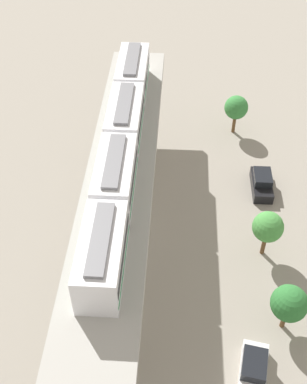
% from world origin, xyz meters
% --- Properties ---
extents(ground_plane, '(120.00, 120.00, 0.00)m').
position_xyz_m(ground_plane, '(0.00, 0.00, 0.00)').
color(ground_plane, gray).
extents(viaduct, '(5.20, 35.80, 7.76)m').
position_xyz_m(viaduct, '(0.00, 0.00, 6.06)').
color(viaduct, '#A8A59E').
rests_on(viaduct, ground).
extents(train, '(2.64, 27.45, 3.24)m').
position_xyz_m(train, '(0.00, 0.52, 9.29)').
color(train, white).
rests_on(train, viaduct).
extents(parked_car_white, '(2.52, 4.45, 1.76)m').
position_xyz_m(parked_car_white, '(10.04, -12.45, 0.74)').
color(parked_car_white, white).
rests_on(parked_car_white, ground).
extents(parked_car_black, '(1.82, 4.21, 1.76)m').
position_xyz_m(parked_car_black, '(12.50, 6.39, 0.74)').
color(parked_car_black, black).
rests_on(parked_car_black, ground).
extents(tree_near_viaduct, '(2.55, 2.55, 4.53)m').
position_xyz_m(tree_near_viaduct, '(11.82, -1.53, 3.22)').
color(tree_near_viaduct, brown).
rests_on(tree_near_viaduct, ground).
extents(tree_mid_lot, '(2.50, 2.50, 4.42)m').
position_xyz_m(tree_mid_lot, '(10.36, 15.30, 3.13)').
color(tree_mid_lot, brown).
rests_on(tree_mid_lot, ground).
extents(tree_far_corner, '(2.69, 2.69, 4.32)m').
position_xyz_m(tree_far_corner, '(12.61, -8.44, 2.94)').
color(tree_far_corner, brown).
rests_on(tree_far_corner, ground).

